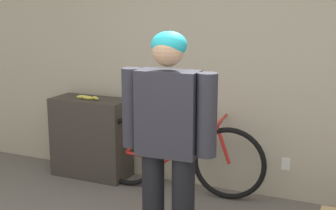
# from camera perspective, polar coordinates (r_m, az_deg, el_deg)

# --- Properties ---
(wall_back) EXTENTS (8.00, 0.07, 2.60)m
(wall_back) POSITION_cam_1_polar(r_m,az_deg,el_deg) (4.51, 7.97, 5.42)
(wall_back) COLOR #B7AD99
(wall_back) RESTS_ON ground_plane
(side_shelf) EXTENTS (0.82, 0.38, 0.85)m
(side_shelf) POSITION_cam_1_polar(r_m,az_deg,el_deg) (5.09, -9.34, -3.91)
(side_shelf) COLOR #38332D
(side_shelf) RESTS_ON ground_plane
(person) EXTENTS (0.70, 0.24, 1.65)m
(person) POSITION_cam_1_polar(r_m,az_deg,el_deg) (3.25, 0.01, -3.52)
(person) COLOR black
(person) RESTS_ON ground_plane
(bicycle) EXTENTS (1.75, 0.46, 0.78)m
(bicycle) POSITION_cam_1_polar(r_m,az_deg,el_deg) (4.59, 0.97, -6.20)
(bicycle) COLOR black
(bicycle) RESTS_ON ground_plane
(banana) EXTENTS (0.28, 0.08, 0.04)m
(banana) POSITION_cam_1_polar(r_m,az_deg,el_deg) (4.94, -9.76, 0.90)
(banana) COLOR #EAD64C
(banana) RESTS_ON side_shelf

